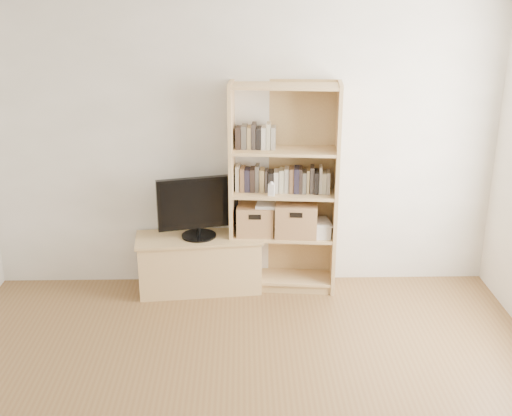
{
  "coord_description": "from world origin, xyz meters",
  "views": [
    {
      "loc": [
        0.0,
        -2.98,
        2.7
      ],
      "look_at": [
        0.11,
        1.9,
        0.93
      ],
      "focal_mm": 45.0,
      "sensor_mm": 36.0,
      "label": 1
    }
  ],
  "objects_px": {
    "baby_monitor": "(271,190)",
    "basket_left": "(255,219)",
    "laptop": "(274,205)",
    "basket_right": "(296,219)",
    "television": "(198,207)",
    "bookshelf": "(284,190)",
    "tv_stand": "(200,264)"
  },
  "relations": [
    {
      "from": "baby_monitor",
      "to": "basket_left",
      "type": "height_order",
      "value": "baby_monitor"
    },
    {
      "from": "basket_left",
      "to": "laptop",
      "type": "height_order",
      "value": "laptop"
    },
    {
      "from": "basket_right",
      "to": "baby_monitor",
      "type": "bearing_deg",
      "value": -154.96
    },
    {
      "from": "television",
      "to": "laptop",
      "type": "xyz_separation_m",
      "value": [
        0.67,
        0.03,
        0.0
      ]
    },
    {
      "from": "bookshelf",
      "to": "basket_right",
      "type": "distance_m",
      "value": 0.29
    },
    {
      "from": "television",
      "to": "basket_right",
      "type": "height_order",
      "value": "television"
    },
    {
      "from": "tv_stand",
      "to": "basket_right",
      "type": "relative_size",
      "value": 2.95
    },
    {
      "from": "bookshelf",
      "to": "laptop",
      "type": "distance_m",
      "value": 0.16
    },
    {
      "from": "baby_monitor",
      "to": "basket_left",
      "type": "xyz_separation_m",
      "value": [
        -0.14,
        0.11,
        -0.31
      ]
    },
    {
      "from": "tv_stand",
      "to": "television",
      "type": "relative_size",
      "value": 1.51
    },
    {
      "from": "television",
      "to": "tv_stand",
      "type": "bearing_deg",
      "value": 0.0
    },
    {
      "from": "bookshelf",
      "to": "basket_left",
      "type": "height_order",
      "value": "bookshelf"
    },
    {
      "from": "tv_stand",
      "to": "television",
      "type": "bearing_deg",
      "value": 0.0
    },
    {
      "from": "bookshelf",
      "to": "laptop",
      "type": "relative_size",
      "value": 6.04
    },
    {
      "from": "baby_monitor",
      "to": "basket_right",
      "type": "xyz_separation_m",
      "value": [
        0.23,
        0.08,
        -0.3
      ]
    },
    {
      "from": "baby_monitor",
      "to": "basket_right",
      "type": "height_order",
      "value": "baby_monitor"
    },
    {
      "from": "basket_left",
      "to": "bookshelf",
      "type": "bearing_deg",
      "value": -1.04
    },
    {
      "from": "television",
      "to": "baby_monitor",
      "type": "bearing_deg",
      "value": -19.37
    },
    {
      "from": "tv_stand",
      "to": "baby_monitor",
      "type": "bearing_deg",
      "value": -11.27
    },
    {
      "from": "basket_right",
      "to": "bookshelf",
      "type": "bearing_deg",
      "value": 178.09
    },
    {
      "from": "basket_left",
      "to": "basket_right",
      "type": "relative_size",
      "value": 0.89
    },
    {
      "from": "basket_left",
      "to": "baby_monitor",
      "type": "bearing_deg",
      "value": -36.39
    },
    {
      "from": "basket_left",
      "to": "laptop",
      "type": "xyz_separation_m",
      "value": [
        0.17,
        -0.02,
        0.15
      ]
    },
    {
      "from": "basket_left",
      "to": "laptop",
      "type": "bearing_deg",
      "value": -3.27
    },
    {
      "from": "bookshelf",
      "to": "basket_left",
      "type": "relative_size",
      "value": 5.8
    },
    {
      "from": "tv_stand",
      "to": "basket_right",
      "type": "distance_m",
      "value": 0.97
    },
    {
      "from": "tv_stand",
      "to": "laptop",
      "type": "distance_m",
      "value": 0.87
    },
    {
      "from": "bookshelf",
      "to": "television",
      "type": "xyz_separation_m",
      "value": [
        -0.75,
        -0.03,
        -0.14
      ]
    },
    {
      "from": "basket_right",
      "to": "basket_left",
      "type": "bearing_deg",
      "value": -179.3
    },
    {
      "from": "tv_stand",
      "to": "laptop",
      "type": "bearing_deg",
      "value": -3.02
    },
    {
      "from": "baby_monitor",
      "to": "laptop",
      "type": "xyz_separation_m",
      "value": [
        0.03,
        0.09,
        -0.17
      ]
    },
    {
      "from": "basket_left",
      "to": "tv_stand",
      "type": "bearing_deg",
      "value": -171.09
    }
  ]
}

